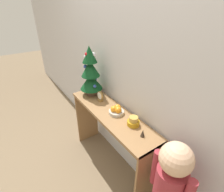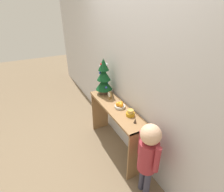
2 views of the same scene
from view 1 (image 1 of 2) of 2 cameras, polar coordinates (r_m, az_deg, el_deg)
The scene contains 9 objects.
ground_plane at distance 2.24m, azimuth -4.02°, elevation -23.11°, with size 12.00×12.00×0.00m, color #7A664C.
back_wall at distance 1.66m, azimuth 5.59°, elevation 10.81°, with size 7.00×0.05×2.50m, color silver.
console_table at distance 1.87m, azimuth -0.36°, elevation -9.83°, with size 1.18×0.32×0.77m.
mini_tree at distance 1.98m, azimuth -7.01°, elevation 7.56°, with size 0.26×0.26×0.57m.
fruit_bowl at distance 1.72m, azimuth 1.47°, elevation -4.70°, with size 0.15×0.15×0.09m.
singing_bowl at distance 1.59m, azimuth 7.00°, elevation -8.30°, with size 0.11×0.11×0.09m.
desk_clock at distance 1.93m, azimuth -3.87°, elevation -0.15°, with size 0.09×0.04×0.11m.
figurine at distance 1.49m, azimuth 10.00°, elevation -11.87°, with size 0.04×0.04×0.07m.
child_figure at distance 1.41m, azimuth 18.31°, elevation -25.71°, with size 0.33×0.22×1.01m.
Camera 1 is at (1.21, -0.64, 1.77)m, focal length 28.00 mm.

